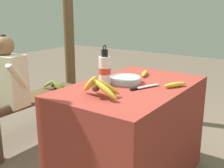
{
  "coord_description": "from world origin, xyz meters",
  "views": [
    {
      "loc": [
        -1.66,
        -0.99,
        1.31
      ],
      "look_at": [
        -0.18,
        0.05,
        0.82
      ],
      "focal_mm": 45.0,
      "sensor_mm": 36.0,
      "label": 1
    }
  ],
  "objects": [
    {
      "name": "banana_bunch_ripe",
      "position": [
        -0.35,
        0.02,
        0.85
      ],
      "size": [
        0.2,
        0.31,
        0.15
      ],
      "color": "#4C381E",
      "rests_on": "market_counter"
    },
    {
      "name": "wooden_bench",
      "position": [
        -0.01,
        1.23,
        0.36
      ],
      "size": [
        1.4,
        0.32,
        0.44
      ],
      "color": "brown",
      "rests_on": "ground_plane"
    },
    {
      "name": "market_counter",
      "position": [
        0.0,
        0.0,
        0.39
      ],
      "size": [
        1.15,
        0.72,
        0.78
      ],
      "color": "maroon",
      "rests_on": "ground_plane"
    },
    {
      "name": "loose_banana_front",
      "position": [
        0.12,
        -0.28,
        0.79
      ],
      "size": [
        0.18,
        0.12,
        0.04
      ],
      "rotation": [
        0.0,
        0.0,
        -0.5
      ],
      "color": "gold",
      "rests_on": "market_counter"
    },
    {
      "name": "water_bottle",
      "position": [
        -0.1,
        0.16,
        0.89
      ],
      "size": [
        0.09,
        0.09,
        0.29
      ],
      "color": "white",
      "rests_on": "market_counter"
    },
    {
      "name": "banana_bunch_green",
      "position": [
        0.41,
        1.23,
        0.49
      ],
      "size": [
        0.18,
        0.27,
        0.12
      ],
      "color": "#4C381E",
      "rests_on": "wooden_bench"
    },
    {
      "name": "knife",
      "position": [
        -0.05,
        -0.1,
        0.79
      ],
      "size": [
        0.23,
        0.11,
        0.02
      ],
      "rotation": [
        0.0,
        0.0,
        -0.38
      ],
      "color": "#BCBCC1",
      "rests_on": "market_counter"
    },
    {
      "name": "loose_banana_side",
      "position": [
        0.31,
        0.07,
        0.79
      ],
      "size": [
        0.19,
        0.1,
        0.04
      ],
      "rotation": [
        0.0,
        0.0,
        0.34
      ],
      "color": "gold",
      "rests_on": "market_counter"
    },
    {
      "name": "seated_vendor",
      "position": [
        -0.24,
        1.19,
        0.63
      ],
      "size": [
        0.42,
        0.4,
        1.09
      ],
      "rotation": [
        0.0,
        0.0,
        3.23
      ],
      "color": "#473828",
      "rests_on": "ground_plane"
    },
    {
      "name": "serving_bowl",
      "position": [
        0.03,
        0.08,
        0.8
      ],
      "size": [
        0.23,
        0.23,
        0.05
      ],
      "color": "silver",
      "rests_on": "market_counter"
    },
    {
      "name": "support_post_far",
      "position": [
        0.97,
        1.52,
        1.25
      ],
      "size": [
        0.13,
        0.13,
        2.51
      ],
      "color": "brown",
      "rests_on": "ground_plane"
    }
  ]
}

